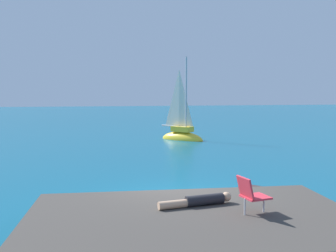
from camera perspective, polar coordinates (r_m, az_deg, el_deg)
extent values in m
plane|color=#0F5675|center=(10.88, 1.58, -11.30)|extent=(160.00, 160.00, 0.00)
cube|color=#423D38|center=(8.05, 3.83, -15.25)|extent=(7.24, 4.68, 0.54)
cube|color=#3C3F36|center=(9.94, 0.45, -12.89)|extent=(1.64, 1.58, 0.85)
cube|color=#433435|center=(11.28, 13.00, -10.84)|extent=(0.98, 1.12, 0.76)
ellipsoid|color=yellow|center=(24.61, 2.19, -2.11)|extent=(2.89, 3.04, 1.07)
cube|color=yellow|center=(24.53, 2.19, -0.46)|extent=(1.47, 1.52, 0.35)
cylinder|color=#B7B7BC|center=(24.26, 2.79, 4.83)|extent=(0.12, 0.12, 4.88)
cylinder|color=#B2B2B7|center=(24.90, 0.89, 0.01)|extent=(1.38, 1.51, 0.09)
pyramid|color=silver|center=(24.56, 1.72, 4.38)|extent=(1.09, 1.20, 3.71)
cylinder|color=black|center=(8.60, 5.66, -11.21)|extent=(0.92, 0.36, 0.24)
cylinder|color=tan|center=(8.33, 0.88, -11.94)|extent=(0.72, 0.27, 0.18)
sphere|color=tan|center=(8.83, 8.95, -10.67)|extent=(0.22, 0.22, 0.22)
cube|color=#E03342|center=(8.15, 13.29, -10.54)|extent=(0.59, 0.56, 0.04)
cube|color=#E03342|center=(7.96, 11.76, -9.23)|extent=(0.23, 0.50, 0.45)
cylinder|color=silver|center=(8.32, 14.46, -11.51)|extent=(0.04, 0.04, 0.35)
cylinder|color=silver|center=(8.06, 11.71, -11.99)|extent=(0.04, 0.04, 0.35)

